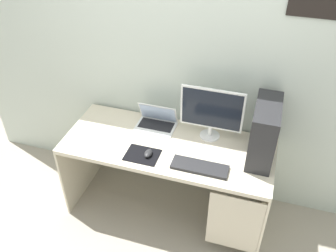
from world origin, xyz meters
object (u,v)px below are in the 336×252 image
Objects in this scene: monitor at (212,112)px; mouse_left at (148,153)px; keyboard at (200,167)px; laptop at (156,122)px; pc_tower at (264,132)px.

monitor is 0.59m from mouse_left.
keyboard is 4.38× the size of mouse_left.
mouse_left reaches higher than keyboard.
monitor is 5.17× the size of mouse_left.
keyboard is at bearing -88.74° from monitor.
laptop reaches higher than keyboard.
monitor is at bearing 91.26° from keyboard.
pc_tower reaches higher than laptop.
pc_tower reaches higher than mouse_left.
monitor is at bearing -1.69° from laptop.
laptop is at bearing 99.22° from mouse_left.
pc_tower is at bearing 34.66° from keyboard.
laptop is at bearing 178.31° from monitor.
pc_tower reaches higher than keyboard.
mouse_left is (0.06, -0.38, -0.02)m from laptop.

